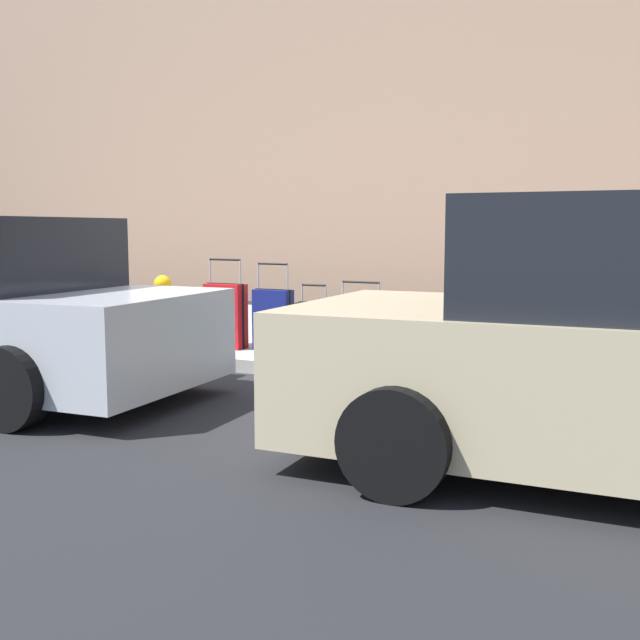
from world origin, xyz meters
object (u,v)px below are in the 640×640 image
(suitcase_maroon_2, at_px, (526,341))
(suitcase_silver_5, at_px, (360,331))
(suitcase_navy_7, at_px, (273,320))
(bollard_post, at_px, (113,306))
(suitcase_red_1, at_px, (585,349))
(suitcase_olive_3, at_px, (468,333))
(suitcase_teal_4, at_px, (409,336))
(suitcase_red_8, at_px, (226,316))
(suitcase_black_6, at_px, (314,328))
(fire_hydrant, at_px, (163,307))

(suitcase_maroon_2, distance_m, suitcase_silver_5, 1.76)
(suitcase_maroon_2, relative_size, suitcase_navy_7, 0.87)
(suitcase_silver_5, xyz_separation_m, suitcase_navy_7, (1.04, 0.03, 0.06))
(bollard_post, bearing_deg, suitcase_red_1, -179.00)
(suitcase_silver_5, bearing_deg, suitcase_maroon_2, 175.62)
(suitcase_silver_5, bearing_deg, suitcase_olive_3, 178.50)
(suitcase_olive_3, distance_m, suitcase_navy_7, 2.21)
(suitcase_red_1, bearing_deg, suitcase_silver_5, -3.04)
(suitcase_teal_4, relative_size, suitcase_silver_5, 0.75)
(suitcase_maroon_2, xyz_separation_m, suitcase_teal_4, (1.17, -0.02, -0.03))
(suitcase_navy_7, relative_size, suitcase_red_8, 0.96)
(suitcase_silver_5, relative_size, bollard_post, 0.95)
(suitcase_silver_5, relative_size, suitcase_black_6, 1.06)
(suitcase_navy_7, distance_m, bollard_post, 2.13)
(suitcase_red_1, bearing_deg, bollard_post, 1.00)
(suitcase_red_1, height_order, suitcase_black_6, suitcase_black_6)
(suitcase_black_6, relative_size, suitcase_red_8, 0.75)
(suitcase_red_1, distance_m, suitcase_black_6, 2.83)
(suitcase_silver_5, height_order, suitcase_black_6, suitcase_silver_5)
(suitcase_red_8, relative_size, fire_hydrant, 1.28)
(suitcase_olive_3, xyz_separation_m, suitcase_silver_5, (1.17, -0.03, -0.05))
(suitcase_black_6, xyz_separation_m, suitcase_navy_7, (0.51, -0.00, 0.06))
(suitcase_olive_3, xyz_separation_m, suitcase_navy_7, (2.21, 0.00, 0.01))
(suitcase_olive_3, bearing_deg, suitcase_red_8, 1.87)
(suitcase_maroon_2, bearing_deg, suitcase_silver_5, -4.38)
(suitcase_maroon_2, distance_m, suitcase_black_6, 2.30)
(suitcase_navy_7, height_order, fire_hydrant, suitcase_navy_7)
(suitcase_silver_5, xyz_separation_m, fire_hydrant, (2.53, 0.07, 0.14))
(suitcase_teal_4, relative_size, suitcase_red_8, 0.59)
(suitcase_black_6, distance_m, bollard_post, 2.64)
(suitcase_navy_7, bearing_deg, suitcase_maroon_2, 177.94)
(suitcase_maroon_2, xyz_separation_m, suitcase_olive_3, (0.59, -0.10, 0.03))
(suitcase_olive_3, bearing_deg, suitcase_black_6, 0.12)
(suitcase_red_8, bearing_deg, suitcase_black_6, -175.38)
(suitcase_silver_5, distance_m, suitcase_red_8, 1.62)
(bollard_post, bearing_deg, suitcase_maroon_2, -179.05)
(suitcase_silver_5, bearing_deg, suitcase_teal_4, 168.68)
(suitcase_silver_5, distance_m, suitcase_navy_7, 1.05)
(suitcase_black_6, bearing_deg, suitcase_red_1, 178.23)
(suitcase_navy_7, xyz_separation_m, bollard_post, (2.12, 0.18, 0.08))
(suitcase_black_6, bearing_deg, suitcase_red_8, 4.62)
(suitcase_navy_7, xyz_separation_m, suitcase_red_8, (0.57, 0.09, 0.03))
(suitcase_maroon_2, height_order, suitcase_black_6, suitcase_maroon_2)
(suitcase_red_8, bearing_deg, bollard_post, 3.51)
(suitcase_red_8, relative_size, bollard_post, 1.21)
(suitcase_teal_4, xyz_separation_m, fire_hydrant, (3.12, -0.05, 0.14))
(suitcase_maroon_2, distance_m, suitcase_teal_4, 1.17)
(suitcase_maroon_2, bearing_deg, suitcase_red_1, -178.58)
(suitcase_maroon_2, bearing_deg, suitcase_teal_4, -0.87)
(suitcase_teal_4, bearing_deg, suitcase_olive_3, -171.66)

